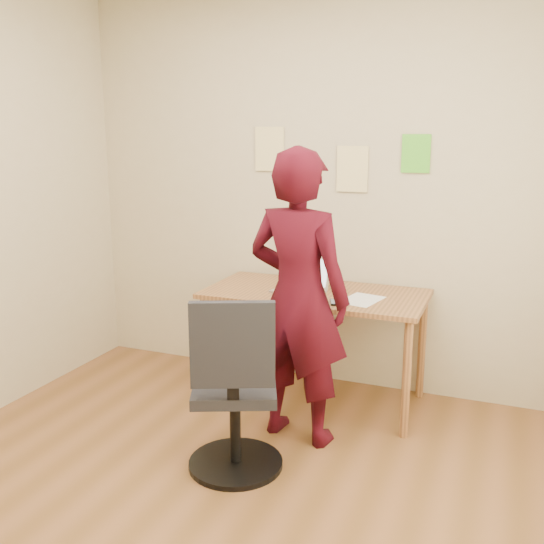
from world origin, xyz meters
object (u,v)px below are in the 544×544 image
at_px(laptop, 302,284).
at_px(person, 298,298).
at_px(phone, 336,302).
at_px(desk, 315,305).
at_px(office_chair, 234,399).

relative_size(laptop, person, 0.22).
height_order(laptop, phone, laptop).
bearing_deg(phone, desk, 112.83).
height_order(desk, laptop, laptop).
relative_size(desk, laptop, 3.79).
xyz_separation_m(desk, office_chair, (-0.10, -1.01, -0.24)).
bearing_deg(laptop, office_chair, -75.44).
bearing_deg(laptop, person, -57.93).
bearing_deg(person, office_chair, 80.11).
bearing_deg(office_chair, person, 48.26).
height_order(laptop, person, person).
relative_size(phone, office_chair, 0.15).
height_order(office_chair, person, person).
distance_m(desk, office_chair, 1.04).
xyz_separation_m(phone, person, (-0.13, -0.30, 0.09)).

